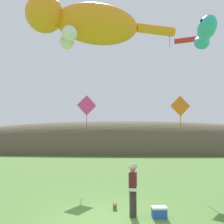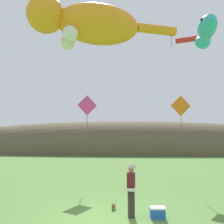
# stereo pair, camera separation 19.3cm
# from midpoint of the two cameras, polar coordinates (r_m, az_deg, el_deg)

# --- Properties ---
(ground_plane) EXTENTS (120.00, 120.00, 0.00)m
(ground_plane) POSITION_cam_midpoint_polar(r_m,az_deg,el_deg) (8.97, -1.97, -23.14)
(ground_plane) COLOR #517A38
(distant_hill_ridge) EXTENTS (62.38, 10.31, 8.79)m
(distant_hill_ridge) POSITION_cam_midpoint_polar(r_m,az_deg,el_deg) (34.76, 1.56, -9.33)
(distant_hill_ridge) COLOR brown
(distant_hill_ridge) RESTS_ON ground
(festival_attendant) EXTENTS (0.32, 0.45, 1.77)m
(festival_attendant) POSITION_cam_midpoint_polar(r_m,az_deg,el_deg) (8.86, 4.15, -16.97)
(festival_attendant) COLOR #332D28
(festival_attendant) RESTS_ON ground
(kite_spool) EXTENTS (0.13, 0.26, 0.26)m
(kite_spool) POSITION_cam_midpoint_polar(r_m,az_deg,el_deg) (9.84, 0.06, -20.68)
(kite_spool) COLOR olive
(kite_spool) RESTS_ON ground
(picnic_cooler) EXTENTS (0.51, 0.35, 0.36)m
(picnic_cooler) POSITION_cam_midpoint_polar(r_m,az_deg,el_deg) (9.09, 10.10, -21.63)
(picnic_cooler) COLOR blue
(picnic_cooler) RESTS_ON ground
(kite_giant_cat) EXTENTS (9.65, 4.46, 3.04)m
(kite_giant_cat) POSITION_cam_midpoint_polar(r_m,az_deg,el_deg) (17.07, -6.13, 19.50)
(kite_giant_cat) COLOR orange
(kite_fish_windsock) EXTENTS (1.49, 3.40, 1.01)m
(kite_fish_windsock) POSITION_cam_midpoint_polar(r_m,az_deg,el_deg) (14.57, 20.23, 17.02)
(kite_fish_windsock) COLOR #33B2CC
(kite_tube_streamer) EXTENTS (2.33, 1.13, 0.44)m
(kite_tube_streamer) POSITION_cam_midpoint_polar(r_m,az_deg,el_deg) (18.61, 17.57, 15.58)
(kite_tube_streamer) COLOR red
(kite_diamond_blue) EXTENTS (0.92, 0.03, 1.82)m
(kite_diamond_blue) POSITION_cam_midpoint_polar(r_m,az_deg,el_deg) (22.40, 12.75, 17.34)
(kite_diamond_blue) COLOR blue
(kite_diamond_pink) EXTENTS (1.03, 0.57, 2.07)m
(kite_diamond_pink) POSITION_cam_midpoint_polar(r_m,az_deg,el_deg) (14.28, -6.18, 1.44)
(kite_diamond_pink) COLOR #E53F8C
(kite_diamond_orange) EXTENTS (1.08, 0.24, 2.00)m
(kite_diamond_orange) POSITION_cam_midpoint_polar(r_m,az_deg,el_deg) (13.52, 14.94, 1.26)
(kite_diamond_orange) COLOR orange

